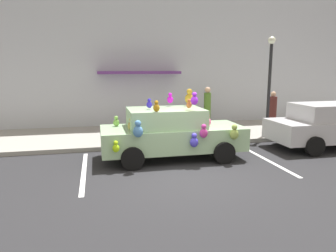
{
  "coord_description": "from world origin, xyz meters",
  "views": [
    {
      "loc": [
        -2.19,
        -7.44,
        2.73
      ],
      "look_at": [
        0.05,
        2.3,
        0.9
      ],
      "focal_mm": 33.75,
      "sensor_mm": 36.0,
      "label": 1
    }
  ],
  "objects_px": {
    "pedestrian_walking_past": "(207,108)",
    "street_lamp_post": "(270,76)",
    "plush_covered_car": "(171,133)",
    "teddy_bear_on_sidewalk": "(138,132)",
    "parked_sedan_behind": "(332,125)",
    "pedestrian_near_shopfront": "(272,113)"
  },
  "relations": [
    {
      "from": "teddy_bear_on_sidewalk",
      "to": "plush_covered_car",
      "type": "bearing_deg",
      "value": -66.81
    },
    {
      "from": "street_lamp_post",
      "to": "pedestrian_walking_past",
      "type": "height_order",
      "value": "street_lamp_post"
    },
    {
      "from": "teddy_bear_on_sidewalk",
      "to": "street_lamp_post",
      "type": "xyz_separation_m",
      "value": [
        5.06,
        0.01,
        1.95
      ]
    },
    {
      "from": "parked_sedan_behind",
      "to": "street_lamp_post",
      "type": "distance_m",
      "value": 2.82
    },
    {
      "from": "parked_sedan_behind",
      "to": "pedestrian_near_shopfront",
      "type": "relative_size",
      "value": 2.67
    },
    {
      "from": "teddy_bear_on_sidewalk",
      "to": "pedestrian_near_shopfront",
      "type": "distance_m",
      "value": 5.57
    },
    {
      "from": "plush_covered_car",
      "to": "pedestrian_near_shopfront",
      "type": "relative_size",
      "value": 2.56
    },
    {
      "from": "teddy_bear_on_sidewalk",
      "to": "pedestrian_near_shopfront",
      "type": "relative_size",
      "value": 0.46
    },
    {
      "from": "pedestrian_walking_past",
      "to": "street_lamp_post",
      "type": "bearing_deg",
      "value": -55.63
    },
    {
      "from": "parked_sedan_behind",
      "to": "pedestrian_near_shopfront",
      "type": "xyz_separation_m",
      "value": [
        -1.02,
        2.16,
        0.14
      ]
    },
    {
      "from": "parked_sedan_behind",
      "to": "pedestrian_near_shopfront",
      "type": "distance_m",
      "value": 2.39
    },
    {
      "from": "pedestrian_near_shopfront",
      "to": "parked_sedan_behind",
      "type": "bearing_deg",
      "value": -64.82
    },
    {
      "from": "teddy_bear_on_sidewalk",
      "to": "pedestrian_walking_past",
      "type": "xyz_separation_m",
      "value": [
        3.45,
        2.37,
        0.49
      ]
    },
    {
      "from": "plush_covered_car",
      "to": "pedestrian_walking_past",
      "type": "distance_m",
      "value": 4.96
    },
    {
      "from": "plush_covered_car",
      "to": "street_lamp_post",
      "type": "height_order",
      "value": "street_lamp_post"
    },
    {
      "from": "teddy_bear_on_sidewalk",
      "to": "pedestrian_walking_past",
      "type": "distance_m",
      "value": 4.21
    },
    {
      "from": "street_lamp_post",
      "to": "pedestrian_walking_past",
      "type": "xyz_separation_m",
      "value": [
        -1.62,
        2.36,
        -1.46
      ]
    },
    {
      "from": "pedestrian_walking_past",
      "to": "plush_covered_car",
      "type": "bearing_deg",
      "value": -122.66
    },
    {
      "from": "teddy_bear_on_sidewalk",
      "to": "street_lamp_post",
      "type": "bearing_deg",
      "value": 0.07
    },
    {
      "from": "plush_covered_car",
      "to": "teddy_bear_on_sidewalk",
      "type": "relative_size",
      "value": 5.56
    },
    {
      "from": "teddy_bear_on_sidewalk",
      "to": "pedestrian_walking_past",
      "type": "height_order",
      "value": "pedestrian_walking_past"
    },
    {
      "from": "plush_covered_car",
      "to": "parked_sedan_behind",
      "type": "height_order",
      "value": "plush_covered_car"
    }
  ]
}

